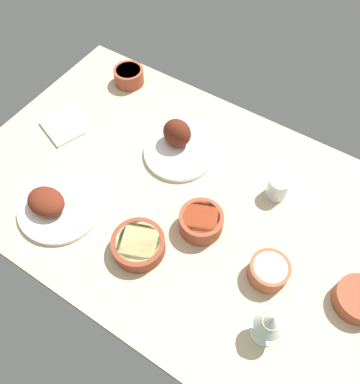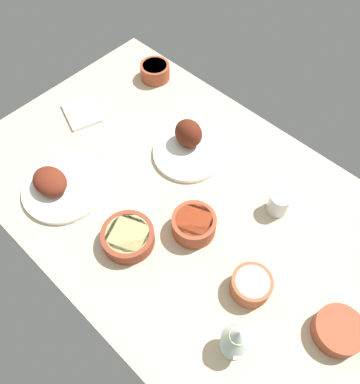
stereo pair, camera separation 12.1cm
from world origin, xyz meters
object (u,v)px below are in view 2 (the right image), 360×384
object	(u,v)px
bowl_sauce	(194,224)
bowl_cream	(251,285)
bowl_soup	(155,71)
water_tumbler	(279,203)
plate_center_main	(189,144)
folded_napkin	(81,113)
wine_glass	(238,337)
plate_near_viewer	(58,185)
bowl_potatoes	(129,238)
bowl_pasta	(339,330)

from	to	relation	value
bowl_sauce	bowl_cream	world-z (taller)	bowl_sauce
bowl_soup	water_tumbler	world-z (taller)	water_tumbler
plate_center_main	folded_napkin	world-z (taller)	plate_center_main
bowl_soup	wine_glass	world-z (taller)	wine_glass
plate_near_viewer	folded_napkin	bearing A→B (deg)	129.39
water_tumbler	bowl_soup	bearing A→B (deg)	166.60
wine_glass	water_tumbler	size ratio (longest dim) A/B	1.85
bowl_potatoes	water_tumbler	world-z (taller)	water_tumbler
plate_near_viewer	bowl_sauce	xyz separation A→B (cm)	(40.96, 18.73, 1.20)
water_tumbler	bowl_potatoes	bearing A→B (deg)	-122.56
bowl_soup	wine_glass	distance (cm)	103.65
bowl_pasta	bowl_soup	world-z (taller)	bowl_soup
bowl_sauce	bowl_potatoes	size ratio (longest dim) A/B	0.85
bowl_pasta	bowl_soup	bearing A→B (deg)	160.42
bowl_sauce	bowl_cream	xyz separation A→B (cm)	(23.48, -2.96, -0.19)
plate_center_main	folded_napkin	xyz separation A→B (cm)	(-40.17, -14.48, -2.70)
bowl_pasta	bowl_cream	world-z (taller)	bowl_cream
bowl_potatoes	wine_glass	bearing A→B (deg)	-2.47
bowl_pasta	water_tumbler	world-z (taller)	water_tumbler
bowl_pasta	wine_glass	bearing A→B (deg)	-129.94
plate_near_viewer	wine_glass	bearing A→B (deg)	0.91
bowl_soup	wine_glass	xyz separation A→B (cm)	(86.09, -57.34, 6.64)
plate_near_viewer	bowl_cream	bearing A→B (deg)	13.75
bowl_potatoes	wine_glass	world-z (taller)	wine_glass
bowl_cream	wine_glass	bearing A→B (deg)	-67.46
bowl_cream	plate_center_main	bearing A→B (deg)	151.69
bowl_sauce	bowl_soup	size ratio (longest dim) A/B	1.15
bowl_sauce	wine_glass	distance (cm)	35.01
folded_napkin	bowl_potatoes	bearing A→B (deg)	-24.07
plate_near_viewer	plate_center_main	bearing A→B (deg)	64.71
bowl_sauce	water_tumbler	world-z (taller)	water_tumbler
water_tumbler	folded_napkin	xyz separation A→B (cm)	(-76.05, -15.91, -3.18)
plate_near_viewer	bowl_sauce	world-z (taller)	plate_near_viewer
bowl_soup	wine_glass	size ratio (longest dim) A/B	0.82
bowl_sauce	bowl_potatoes	distance (cm)	19.24
bowl_soup	bowl_cream	bearing A→B (deg)	-28.08
bowl_cream	bowl_soup	size ratio (longest dim) A/B	0.97
bowl_pasta	bowl_cream	distance (cm)	24.06
plate_near_viewer	water_tumbler	distance (cm)	68.94
bowl_pasta	bowl_sauce	bearing A→B (deg)	-176.37
bowl_soup	bowl_sauce	bearing A→B (deg)	-35.10
bowl_potatoes	folded_napkin	size ratio (longest dim) A/B	1.06
bowl_potatoes	bowl_cream	bearing A→B (deg)	20.60
bowl_cream	folded_napkin	distance (cm)	86.22
bowl_pasta	bowl_potatoes	world-z (taller)	same
wine_glass	water_tumbler	world-z (taller)	wine_glass
bowl_pasta	bowl_potatoes	distance (cm)	60.64
plate_center_main	bowl_potatoes	distance (cm)	38.99
plate_center_main	bowl_sauce	xyz separation A→B (cm)	(21.94, -21.51, 0.14)
bowl_pasta	wine_glass	xyz separation A→B (cm)	(-17.24, -20.58, 7.18)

